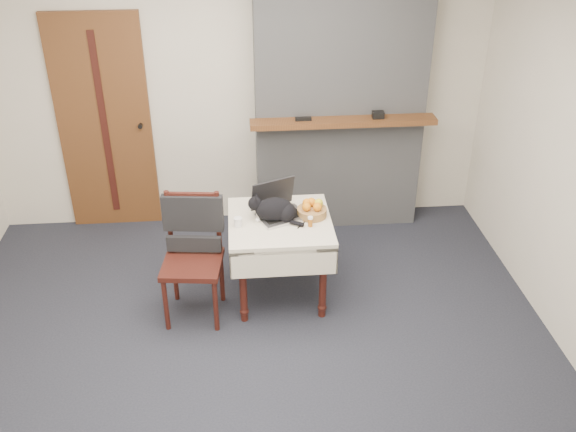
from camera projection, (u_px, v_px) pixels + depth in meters
name	position (u px, v px, depth m)	size (l,w,h in m)	color
ground	(250.00, 351.00, 4.63)	(4.50, 4.50, 0.00)	black
room_shell	(239.00, 95.00, 4.15)	(4.52, 4.01, 2.61)	beige
door	(105.00, 125.00, 5.75)	(0.82, 0.10, 2.00)	brown
chimney	(340.00, 91.00, 5.65)	(1.62, 0.48, 2.60)	gray
side_table	(280.00, 233.00, 4.93)	(0.78, 0.78, 0.70)	black
laptop	(278.00, 207.00, 4.91)	(0.45, 0.42, 0.26)	#B7B7BC
cat	(275.00, 210.00, 4.82)	(0.42, 0.25, 0.21)	black
cream_jar	(238.00, 222.00, 4.77)	(0.06, 0.06, 0.07)	silver
pill_bottle	(310.00, 221.00, 4.77)	(0.04, 0.04, 0.08)	#965112
fruit_basket	(312.00, 210.00, 4.90)	(0.23, 0.23, 0.13)	olive
desk_clutter	(306.00, 218.00, 4.89)	(0.14, 0.02, 0.01)	black
chair	(193.00, 239.00, 4.78)	(0.49, 0.48, 0.98)	black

